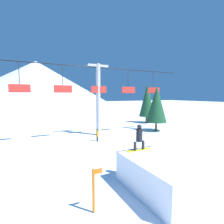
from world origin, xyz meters
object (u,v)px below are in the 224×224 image
trail_marker (94,190)px  distant_skier (97,135)px  snow_ramp (160,176)px  snowboarder (139,137)px  pine_tree_near (157,104)px

trail_marker → distant_skier: trail_marker is taller
snow_ramp → snowboarder: 2.20m
snowboarder → trail_marker: size_ratio=0.87×
snow_ramp → snowboarder: bearing=91.3°
snow_ramp → pine_tree_near: size_ratio=0.70×
snow_ramp → trail_marker: trail_marker is taller
snowboarder → trail_marker: snowboarder is taller
pine_tree_near → snowboarder: bearing=-134.7°
trail_marker → snow_ramp: bearing=-0.0°
snowboarder → distant_skier: 8.31m
pine_tree_near → distant_skier: (-8.57, -1.35, -2.74)m
snow_ramp → snowboarder: snowboarder is taller
trail_marker → distant_skier: bearing=67.5°
snow_ramp → pine_tree_near: bearing=49.9°
snowboarder → pine_tree_near: (9.36, 9.47, 1.14)m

